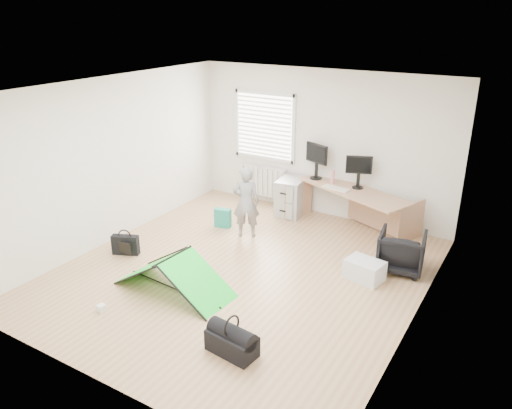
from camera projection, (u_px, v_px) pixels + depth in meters
The scene contains 18 objects.
ground at pixel (242, 272), 7.44m from camera, with size 5.50×5.50×0.00m, color tan.
back_wall at pixel (322, 144), 9.14m from camera, with size 5.00×0.02×2.70m, color silver.
window at pixel (264, 126), 9.61m from camera, with size 1.20×0.06×1.20m, color silver.
radiator at pixel (263, 181), 9.98m from camera, with size 1.00×0.12×0.60m, color silver.
desk at pixel (351, 209), 8.81m from camera, with size 2.13×0.68×0.73m, color #A87C5E.
filing_cabinet at pixel (291, 197), 9.40m from camera, with size 0.45×0.60×0.70m, color #AEB1B4.
monitor_left at pixel (317, 166), 9.16m from camera, with size 0.51×0.11×0.49m, color black.
monitor_right at pixel (358, 176), 8.68m from camera, with size 0.45×0.10×0.43m, color black.
keyboard at pixel (336, 188), 8.71m from camera, with size 0.49×0.17×0.02m, color beige.
thermos at pixel (333, 177), 8.94m from camera, with size 0.07×0.07×0.25m, color #D47681.
office_chair at pixel (401, 251), 7.41m from camera, with size 0.65×0.67×0.61m, color black.
person at pixel (246, 202), 8.41m from camera, with size 0.45×0.30×1.24m, color gray.
kite at pixel (173, 273), 6.88m from camera, with size 1.69×0.74×0.52m, color #15DE2C, non-canonical shape.
storage_crate at pixel (364, 270), 7.20m from camera, with size 0.53×0.37×0.29m, color silver.
tote_bag at pixel (223, 218), 8.92m from camera, with size 0.29×0.13×0.34m, color #1D8571.
laptop_bag at pixel (126, 245), 7.94m from camera, with size 0.43×0.13×0.32m, color black.
white_box at pixel (101, 308), 6.46m from camera, with size 0.10×0.10×0.10m, color silver.
duffel_bag at pixel (232, 343), 5.65m from camera, with size 0.59×0.30×0.26m, color black.
Camera 1 is at (3.56, -5.51, 3.67)m, focal length 35.00 mm.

